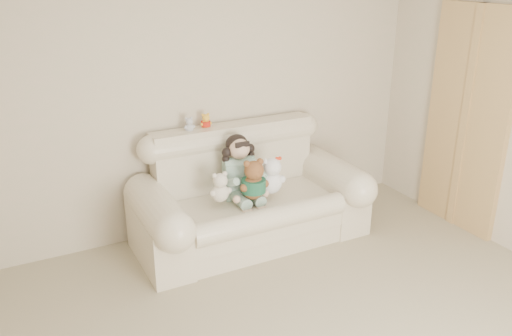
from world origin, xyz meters
The scene contains 9 objects.
wall_back centered at (0.00, 2.50, 1.30)m, with size 4.50×4.50×0.00m, color #BCB395.
sofa centered at (0.27, 2.00, 0.52)m, with size 2.10×0.95×1.03m, color #F9E3C9, non-canonical shape.
door_panel centered at (2.22, 1.40, 1.05)m, with size 0.06×0.90×2.10m, color #AA8048.
seated_child centered at (0.19, 2.08, 0.72)m, with size 0.36×0.44×0.60m, color #2B6D50, non-canonical shape.
brown_teddy centered at (0.21, 1.83, 0.71)m, with size 0.27×0.21×0.42m, color brown, non-canonical shape.
white_cat centered at (0.40, 1.86, 0.70)m, with size 0.26×0.20×0.40m, color white, non-canonical shape.
cream_teddy centered at (-0.08, 1.90, 0.66)m, with size 0.20×0.16×0.32m, color beige, non-canonical shape.
yellow_mini_bear centered at (0.01, 2.38, 1.10)m, with size 0.11×0.08×0.17m, color yellow, non-canonical shape.
grey_mini_plush centered at (-0.16, 2.36, 1.09)m, with size 0.11×0.08×0.16m, color #B1B2B9, non-canonical shape.
Camera 1 is at (-1.71, -1.93, 2.42)m, focal length 37.17 mm.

